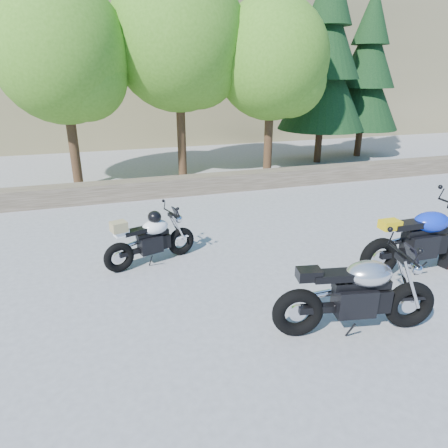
{
  "coord_description": "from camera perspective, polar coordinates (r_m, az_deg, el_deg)",
  "views": [
    {
      "loc": [
        -1.76,
        -5.32,
        3.3
      ],
      "look_at": [
        0.2,
        1.0,
        0.75
      ],
      "focal_mm": 32.0,
      "sensor_mm": 36.0,
      "label": 1
    }
  ],
  "objects": [
    {
      "name": "white_bike",
      "position": [
        7.29,
        -10.5,
        -2.04
      ],
      "size": [
        1.73,
        0.74,
        0.98
      ],
      "rotation": [
        0.0,
        0.0,
        0.31
      ],
      "color": "black",
      "rests_on": "ground"
    },
    {
      "name": "blue_bike",
      "position": [
        7.64,
        26.43,
        -2.13
      ],
      "size": [
        2.36,
        0.75,
        1.19
      ],
      "rotation": [
        0.0,
        0.0,
        0.0
      ],
      "color": "black",
      "rests_on": "ground"
    },
    {
      "name": "conifer_far",
      "position": [
        17.4,
        19.72,
        19.81
      ],
      "size": [
        2.82,
        2.82,
        6.27
      ],
      "color": "#382314",
      "rests_on": "ground"
    },
    {
      "name": "hillside",
      "position": [
        33.92,
        -10.22,
        27.86
      ],
      "size": [
        80.0,
        30.0,
        15.0
      ],
      "primitive_type": "cube",
      "color": "brown",
      "rests_on": "ground"
    },
    {
      "name": "tree_decid_right",
      "position": [
        13.43,
        7.33,
        21.74
      ],
      "size": [
        3.54,
        3.54,
        5.41
      ],
      "color": "#382314",
      "rests_on": "ground"
    },
    {
      "name": "tree_decid_mid",
      "position": [
        13.15,
        -6.03,
        24.17
      ],
      "size": [
        4.08,
        4.08,
        6.24
      ],
      "color": "#382314",
      "rests_on": "ground"
    },
    {
      "name": "conifer_near",
      "position": [
        15.7,
        14.3,
        21.84
      ],
      "size": [
        3.17,
        3.17,
        7.06
      ],
      "color": "#382314",
      "rests_on": "ground"
    },
    {
      "name": "ground",
      "position": [
        6.5,
        0.94,
        -9.42
      ],
      "size": [
        90.0,
        90.0,
        0.0
      ],
      "primitive_type": "plane",
      "color": "gray",
      "rests_on": "ground"
    },
    {
      "name": "stone_wall",
      "position": [
        11.38,
        -7.73,
        5.32
      ],
      "size": [
        22.0,
        0.55,
        0.5
      ],
      "primitive_type": "cube",
      "color": "#4F4534",
      "rests_on": "ground"
    },
    {
      "name": "tree_decid_left",
      "position": [
        12.48,
        -21.66,
        21.23
      ],
      "size": [
        3.67,
        3.67,
        5.62
      ],
      "color": "#382314",
      "rests_on": "ground"
    },
    {
      "name": "silver_bike",
      "position": [
        5.59,
        18.51,
        -9.62
      ],
      "size": [
        2.24,
        0.74,
        1.13
      ],
      "rotation": [
        0.0,
        0.0,
        -0.18
      ],
      "color": "black",
      "rests_on": "ground"
    }
  ]
}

